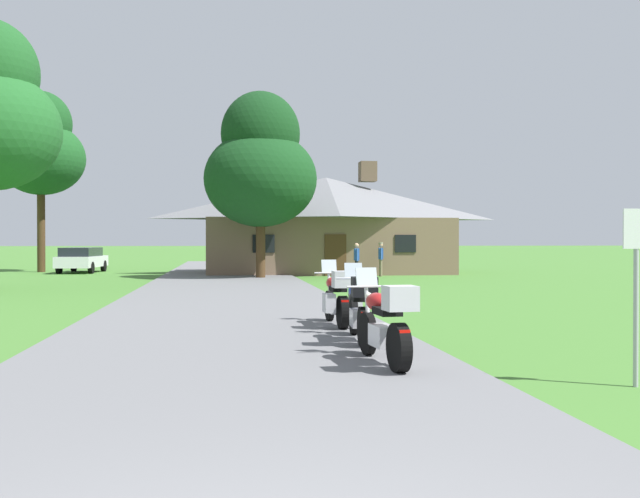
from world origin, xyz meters
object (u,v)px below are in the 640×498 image
object	(u,v)px
metal_signpost_roadside	(636,275)
parked_white_suv_far_left	(82,259)
motorcycle_blue_second_in_row	(360,308)
motorcycle_red_nearest_to_camera	(386,324)
motorcycle_red_farthest_in_row	(338,299)
tree_left_far	(41,148)
bystander_blue_shirt_beside_signpost	(357,259)
bystander_blue_shirt_near_lodge	(381,257)
tree_by_lodge_front	(261,166)

from	to	relation	value
metal_signpost_roadside	parked_white_suv_far_left	bearing A→B (deg)	111.14
motorcycle_blue_second_in_row	parked_white_suv_far_left	distance (m)	30.94
motorcycle_red_nearest_to_camera	parked_white_suv_far_left	size ratio (longest dim) A/B	0.44
motorcycle_red_farthest_in_row	tree_left_far	size ratio (longest dim) A/B	0.20
motorcycle_red_farthest_in_row	tree_left_far	distance (m)	31.51
bystander_blue_shirt_beside_signpost	metal_signpost_roadside	distance (m)	24.61
tree_left_far	parked_white_suv_far_left	size ratio (longest dim) A/B	2.18
motorcycle_blue_second_in_row	tree_left_far	bearing A→B (deg)	116.33
motorcycle_red_farthest_in_row	motorcycle_red_nearest_to_camera	bearing A→B (deg)	-92.63
motorcycle_red_nearest_to_camera	motorcycle_red_farthest_in_row	distance (m)	4.48
bystander_blue_shirt_beside_signpost	tree_left_far	distance (m)	19.99
motorcycle_red_nearest_to_camera	parked_white_suv_far_left	bearing A→B (deg)	102.90
bystander_blue_shirt_beside_signpost	parked_white_suv_far_left	world-z (taller)	bystander_blue_shirt_beside_signpost
bystander_blue_shirt_near_lodge	bystander_blue_shirt_beside_signpost	world-z (taller)	bystander_blue_shirt_near_lodge
motorcycle_blue_second_in_row	bystander_blue_shirt_beside_signpost	bearing A→B (deg)	83.33
metal_signpost_roadside	tree_left_far	size ratio (longest dim) A/B	0.21
motorcycle_red_nearest_to_camera	bystander_blue_shirt_near_lodge	xyz separation A→B (m)	(5.54, 25.22, 0.33)
motorcycle_red_nearest_to_camera	motorcycle_red_farthest_in_row	size ratio (longest dim) A/B	1.00
motorcycle_red_nearest_to_camera	motorcycle_blue_second_in_row	xyz separation A→B (m)	(0.08, 2.30, 0.00)
motorcycle_red_nearest_to_camera	motorcycle_blue_second_in_row	size ratio (longest dim) A/B	1.00
bystander_blue_shirt_near_lodge	tree_left_far	world-z (taller)	tree_left_far
motorcycle_red_nearest_to_camera	bystander_blue_shirt_near_lodge	size ratio (longest dim) A/B	1.24
motorcycle_red_nearest_to_camera	bystander_blue_shirt_beside_signpost	bearing A→B (deg)	75.55
bystander_blue_shirt_near_lodge	tree_by_lodge_front	bearing A→B (deg)	-68.80
bystander_blue_shirt_beside_signpost	tree_by_lodge_front	size ratio (longest dim) A/B	0.19
tree_left_far	parked_white_suv_far_left	distance (m)	6.80
bystander_blue_shirt_beside_signpost	parked_white_suv_far_left	xyz separation A→B (m)	(-13.98, 8.51, -0.15)
bystander_blue_shirt_beside_signpost	metal_signpost_roadside	xyz separation A→B (m)	(-1.19, -24.58, 0.42)
bystander_blue_shirt_near_lodge	motorcycle_red_nearest_to_camera	bearing A→B (deg)	-4.81
tree_left_far	tree_by_lodge_front	bearing A→B (deg)	-36.51
motorcycle_red_nearest_to_camera	bystander_blue_shirt_beside_signpost	xyz separation A→B (m)	(3.90, 23.02, 0.31)
motorcycle_red_nearest_to_camera	metal_signpost_roadside	world-z (taller)	metal_signpost_roadside
motorcycle_red_farthest_in_row	parked_white_suv_far_left	size ratio (longest dim) A/B	0.44
metal_signpost_roadside	parked_white_suv_far_left	distance (m)	35.48
bystander_blue_shirt_beside_signpost	parked_white_suv_far_left	bearing A→B (deg)	-117.74
tree_by_lodge_front	metal_signpost_roadside	bearing A→B (deg)	-82.73
bystander_blue_shirt_near_lodge	tree_left_far	xyz separation A→B (m)	(-18.06, 7.42, 6.08)
tree_left_far	motorcycle_blue_second_in_row	bearing A→B (deg)	-67.45
bystander_blue_shirt_near_lodge	metal_signpost_roadside	size ratio (longest dim) A/B	0.79
bystander_blue_shirt_near_lodge	tree_by_lodge_front	size ratio (longest dim) A/B	0.19
bystander_blue_shirt_beside_signpost	metal_signpost_roadside	bearing A→B (deg)	0.82
motorcycle_red_nearest_to_camera	motorcycle_blue_second_in_row	world-z (taller)	same
motorcycle_blue_second_in_row	parked_white_suv_far_left	xyz separation A→B (m)	(-10.16, 29.23, 0.16)
motorcycle_red_nearest_to_camera	bystander_blue_shirt_beside_signpost	distance (m)	23.35
parked_white_suv_far_left	tree_left_far	bearing A→B (deg)	159.11
motorcycle_blue_second_in_row	bystander_blue_shirt_beside_signpost	distance (m)	21.07
motorcycle_red_farthest_in_row	bystander_blue_shirt_beside_signpost	distance (m)	18.93
metal_signpost_roadside	tree_by_lodge_front	size ratio (longest dim) A/B	0.25
tree_by_lodge_front	parked_white_suv_far_left	bearing A→B (deg)	140.90
motorcycle_blue_second_in_row	tree_left_far	world-z (taller)	tree_left_far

